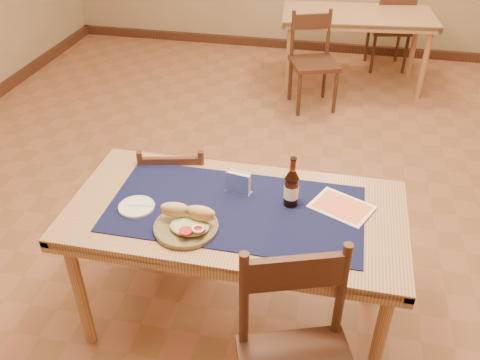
% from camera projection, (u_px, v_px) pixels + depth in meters
% --- Properties ---
extents(room, '(6.04, 7.04, 2.84)m').
position_uv_depth(room, '(267.00, 21.00, 2.69)').
color(room, '#9A5D43').
rests_on(room, ground).
extents(main_table, '(1.60, 0.80, 0.75)m').
position_uv_depth(main_table, '(236.00, 222.00, 2.46)').
color(main_table, tan).
rests_on(main_table, ground).
extents(placemat, '(1.20, 0.60, 0.01)m').
position_uv_depth(placemat, '(236.00, 208.00, 2.41)').
color(placemat, '#10143B').
rests_on(placemat, main_table).
extents(baseboard, '(6.00, 7.00, 0.10)m').
position_uv_depth(baseboard, '(261.00, 220.00, 3.46)').
color(baseboard, '#412217').
rests_on(baseboard, ground).
extents(back_table, '(1.55, 0.89, 0.75)m').
position_uv_depth(back_table, '(357.00, 21.00, 5.05)').
color(back_table, tan).
rests_on(back_table, ground).
extents(chair_main_far, '(0.46, 0.46, 0.83)m').
position_uv_depth(chair_main_far, '(177.00, 197.00, 3.03)').
color(chair_main_far, '#412217').
rests_on(chair_main_far, ground).
extents(chair_back_near, '(0.53, 0.53, 0.88)m').
position_uv_depth(chair_back_near, '(313.00, 60.00, 4.77)').
color(chair_back_near, '#412217').
rests_on(chair_back_near, ground).
extents(chair_back_far, '(0.48, 0.48, 0.89)m').
position_uv_depth(chair_back_far, '(390.00, 28.00, 5.52)').
color(chair_back_far, '#412217').
rests_on(chair_back_far, ground).
extents(sandwich_plate, '(0.29, 0.29, 0.11)m').
position_uv_depth(sandwich_plate, '(187.00, 223.00, 2.27)').
color(sandwich_plate, brown).
rests_on(sandwich_plate, placemat).
extents(side_plate, '(0.17, 0.17, 0.01)m').
position_uv_depth(side_plate, '(136.00, 207.00, 2.41)').
color(side_plate, silver).
rests_on(side_plate, placemat).
extents(fork, '(0.13, 0.04, 0.00)m').
position_uv_depth(fork, '(144.00, 205.00, 2.41)').
color(fork, '#A0DA77').
rests_on(fork, side_plate).
extents(beer_bottle, '(0.07, 0.07, 0.26)m').
position_uv_depth(beer_bottle, '(291.00, 188.00, 2.38)').
color(beer_bottle, '#441A0C').
rests_on(beer_bottle, placemat).
extents(napkin_holder, '(0.14, 0.07, 0.12)m').
position_uv_depth(napkin_holder, '(238.00, 183.00, 2.49)').
color(napkin_holder, white).
rests_on(napkin_holder, placemat).
extents(menu_card, '(0.33, 0.30, 0.01)m').
position_uv_depth(menu_card, '(342.00, 207.00, 2.41)').
color(menu_card, '#F9E1BC').
rests_on(menu_card, placemat).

